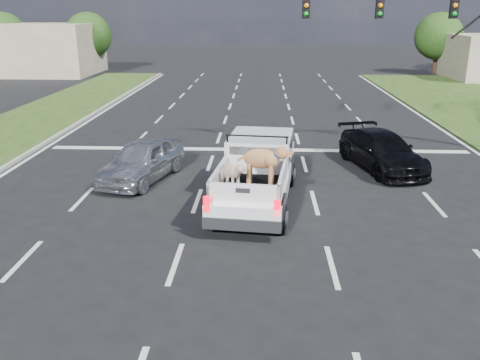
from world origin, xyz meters
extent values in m
plane|color=black|center=(0.00, 0.00, 0.00)|extent=(160.00, 160.00, 0.00)
cube|color=silver|center=(-5.25, 6.00, 0.01)|extent=(0.12, 60.00, 0.01)
cube|color=silver|center=(-1.75, 6.00, 0.01)|extent=(0.12, 60.00, 0.01)
cube|color=silver|center=(1.75, 6.00, 0.01)|extent=(0.12, 60.00, 0.01)
cube|color=silver|center=(5.25, 6.00, 0.01)|extent=(0.12, 60.00, 0.01)
cube|color=silver|center=(-8.80, 6.00, 0.01)|extent=(0.15, 60.00, 0.01)
cube|color=silver|center=(0.00, 10.00, 0.01)|extent=(17.00, 0.45, 0.01)
cube|color=black|center=(7.40, 10.50, 5.60)|extent=(0.30, 0.18, 0.95)
cube|color=black|center=(4.60, 10.50, 5.60)|extent=(0.30, 0.18, 0.95)
cube|color=black|center=(1.80, 10.50, 5.60)|extent=(0.30, 0.18, 0.95)
cube|color=#BDAF90|center=(-20.00, 36.00, 2.20)|extent=(10.00, 8.00, 4.40)
cylinder|color=#332114|center=(-24.00, 38.00, 1.08)|extent=(0.44, 0.44, 2.16)
sphere|color=#16330D|center=(-24.00, 38.00, 3.30)|extent=(4.20, 4.20, 4.20)
cylinder|color=#332114|center=(-16.00, 38.00, 1.08)|extent=(0.44, 0.44, 2.16)
sphere|color=#16330D|center=(-16.00, 38.00, 3.30)|extent=(4.20, 4.20, 4.20)
cylinder|color=#332114|center=(16.00, 38.00, 1.08)|extent=(0.44, 0.44, 2.16)
sphere|color=#16330D|center=(16.00, 38.00, 3.30)|extent=(4.20, 4.20, 4.20)
cylinder|color=black|center=(-1.09, 1.97, 0.38)|extent=(0.37, 0.79, 0.77)
cylinder|color=black|center=(0.65, 1.78, 0.38)|extent=(0.37, 0.79, 0.77)
cylinder|color=black|center=(-0.68, 5.68, 0.38)|extent=(0.37, 0.79, 0.77)
cylinder|color=black|center=(1.06, 5.48, 0.38)|extent=(0.37, 0.79, 0.77)
cube|color=white|center=(-0.01, 3.78, 0.66)|extent=(2.50, 5.52, 0.52)
cube|color=white|center=(0.13, 5.03, 1.36)|extent=(2.10, 2.51, 0.87)
cube|color=black|center=(0.00, 3.89, 1.39)|extent=(1.55, 0.20, 0.62)
cylinder|color=black|center=(0.02, 4.03, 1.99)|extent=(1.81, 0.25, 0.05)
cube|color=black|center=(-0.14, 2.60, 0.90)|extent=(2.07, 2.75, 0.06)
cube|color=white|center=(-0.99, 2.70, 1.19)|extent=(0.37, 2.56, 0.52)
cube|color=white|center=(0.71, 2.51, 1.19)|extent=(0.37, 2.56, 0.52)
cube|color=white|center=(-0.28, 1.36, 1.19)|extent=(1.79, 0.28, 0.52)
cube|color=#F60518|center=(-1.16, 1.25, 0.96)|extent=(0.17, 0.08, 0.40)
cube|color=#F60518|center=(0.55, 1.06, 0.96)|extent=(0.17, 0.08, 0.40)
cube|color=black|center=(-0.30, 1.22, 0.48)|extent=(1.96, 0.52, 0.30)
imported|color=silver|center=(-3.82, 5.94, 0.68)|extent=(2.64, 4.28, 1.36)
imported|color=black|center=(4.46, 7.58, 0.65)|extent=(2.94, 4.82, 1.31)
camera|label=1|loc=(0.14, -10.16, 5.37)|focal=38.00mm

